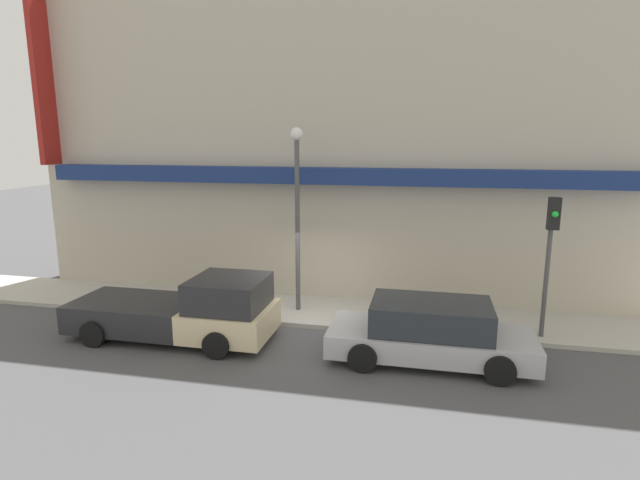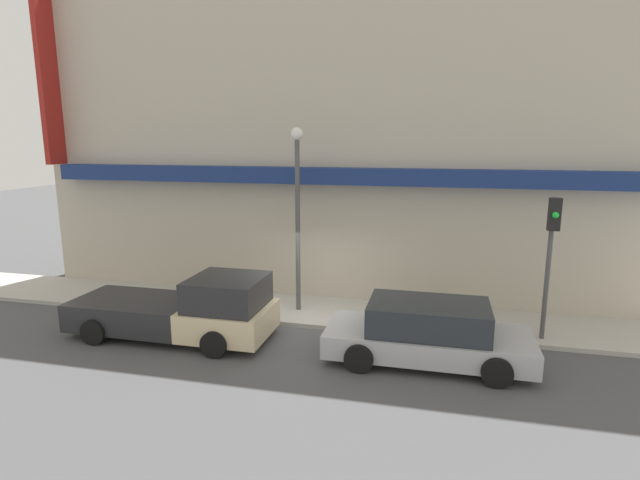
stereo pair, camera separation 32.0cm
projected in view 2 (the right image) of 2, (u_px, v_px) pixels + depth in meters
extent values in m
plane|color=#4C4C4F|center=(303.00, 328.00, 13.92)|extent=(80.00, 80.00, 0.00)
cube|color=#B7B2A8|center=(314.00, 311.00, 15.11)|extent=(36.00, 2.54, 0.12)
cube|color=#BCB29E|center=(334.00, 137.00, 16.72)|extent=(19.80, 3.00, 10.52)
cube|color=navy|center=(321.00, 176.00, 15.24)|extent=(18.22, 0.60, 0.50)
cube|color=maroon|center=(45.00, 54.00, 16.53)|extent=(0.20, 0.80, 7.27)
cube|color=beige|center=(229.00, 320.00, 12.90)|extent=(2.16, 1.98, 0.73)
cube|color=#262628|center=(227.00, 292.00, 12.75)|extent=(1.83, 1.82, 0.78)
cube|color=#262628|center=(136.00, 312.00, 13.52)|extent=(3.24, 1.98, 0.73)
cylinder|color=black|center=(245.00, 316.00, 13.88)|extent=(0.67, 0.22, 0.67)
cylinder|color=black|center=(214.00, 344.00, 12.00)|extent=(0.67, 0.22, 0.67)
cylinder|color=black|center=(139.00, 307.00, 14.65)|extent=(0.67, 0.22, 0.67)
cylinder|color=black|center=(94.00, 332.00, 12.76)|extent=(0.67, 0.22, 0.67)
cube|color=#ADADB2|center=(427.00, 342.00, 11.76)|extent=(4.76, 1.88, 0.55)
cube|color=#23282D|center=(428.00, 317.00, 11.64)|extent=(2.76, 1.70, 0.69)
cylinder|color=black|center=(489.00, 338.00, 12.35)|extent=(0.67, 0.22, 0.67)
cylinder|color=black|center=(497.00, 372.00, 10.55)|extent=(0.67, 0.22, 0.67)
cylinder|color=black|center=(370.00, 328.00, 13.03)|extent=(0.67, 0.22, 0.67)
cylinder|color=black|center=(359.00, 358.00, 11.23)|extent=(0.67, 0.22, 0.67)
cylinder|color=yellow|center=(226.00, 299.00, 15.30)|extent=(0.19, 0.19, 0.49)
sphere|color=yellow|center=(226.00, 289.00, 15.24)|extent=(0.18, 0.18, 0.18)
cylinder|color=#4C4C4C|center=(298.00, 227.00, 14.61)|extent=(0.14, 0.14, 5.03)
sphere|color=silver|center=(297.00, 134.00, 14.07)|extent=(0.36, 0.36, 0.36)
cylinder|color=#4C4C4C|center=(548.00, 270.00, 12.54)|extent=(0.12, 0.12, 3.66)
cube|color=black|center=(554.00, 214.00, 12.10)|extent=(0.28, 0.20, 0.80)
sphere|color=green|center=(556.00, 215.00, 11.99)|extent=(0.16, 0.16, 0.16)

